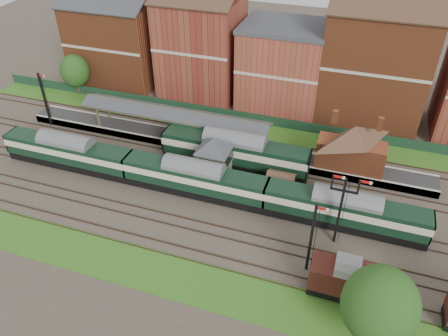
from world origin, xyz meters
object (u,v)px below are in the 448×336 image
(semaphore_bracket, at_px, (341,207))
(platform_railcar, at_px, (235,151))
(dmu_train, at_px, (194,178))
(goods_van_a, at_px, (345,279))
(signal_box, at_px, (214,158))

(semaphore_bracket, bearing_deg, platform_railcar, 146.38)
(dmu_train, height_order, goods_van_a, dmu_train)
(semaphore_bracket, xyz_separation_m, dmu_train, (-16.27, 2.50, -2.36))
(platform_railcar, height_order, goods_van_a, platform_railcar)
(platform_railcar, bearing_deg, dmu_train, -112.80)
(semaphore_bracket, distance_m, dmu_train, 16.63)
(goods_van_a, bearing_deg, dmu_train, 153.07)
(signal_box, xyz_separation_m, dmu_train, (-1.23, -3.25, -0.92))
(platform_railcar, bearing_deg, signal_box, -114.81)
(dmu_train, bearing_deg, goods_van_a, -26.93)
(dmu_train, relative_size, goods_van_a, 8.34)
(platform_railcar, bearing_deg, goods_van_a, -45.96)
(signal_box, relative_size, goods_van_a, 1.00)
(signal_box, distance_m, platform_railcar, 3.65)
(semaphore_bracket, bearing_deg, signal_box, 159.08)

